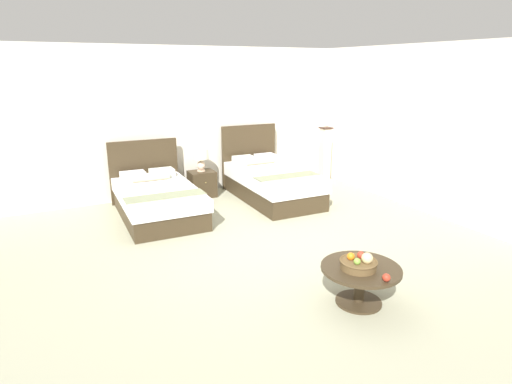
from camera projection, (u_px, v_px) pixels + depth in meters
name	position (u px, v px, depth m)	size (l,w,h in m)	color
ground_plane	(273.00, 248.00, 6.10)	(10.07, 10.20, 0.02)	#A3A387
wall_back	(193.00, 121.00, 8.51)	(10.07, 0.12, 2.87)	silver
wall_side_right	(424.00, 129.00, 7.44)	(0.12, 5.80, 2.87)	silver
bed_near_window	(157.00, 199.00, 7.31)	(1.31, 2.13, 1.18)	#3A2D1C
bed_near_corner	(271.00, 182.00, 8.27)	(1.24, 2.25, 1.32)	#3A2D1C
nightstand	(202.00, 184.00, 8.43)	(0.49, 0.43, 0.51)	#3A2D1C
table_lamp	(201.00, 157.00, 8.29)	(0.30, 0.30, 0.44)	beige
coffee_table	(360.00, 277.00, 4.59)	(0.86, 0.86, 0.43)	#3A2D1C
fruit_bowl	(359.00, 263.00, 4.51)	(0.40, 0.40, 0.20)	brown
loose_apple	(386.00, 278.00, 4.24)	(0.08, 0.08, 0.08)	#B43522
floor_lamp_corner	(325.00, 155.00, 9.37)	(0.24, 0.24, 1.23)	#362119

